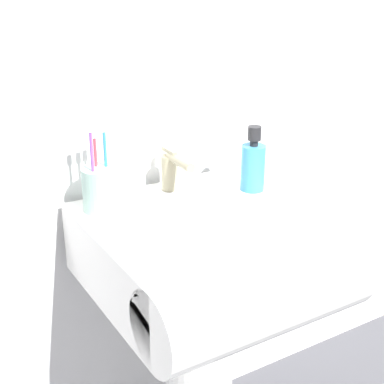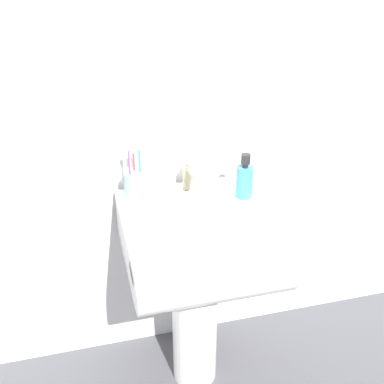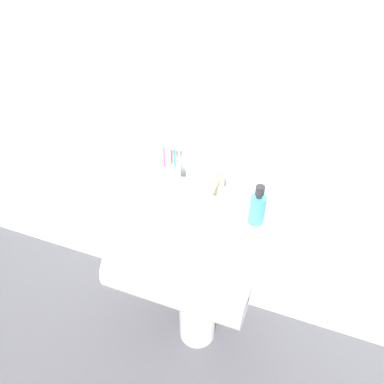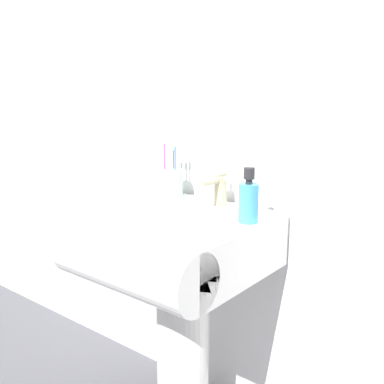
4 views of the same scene
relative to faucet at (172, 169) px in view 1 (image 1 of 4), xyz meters
The scene contains 6 objects.
wall_back 0.40m from the faucet, 100.15° to the left, with size 5.00×0.05×2.40m, color white.
sink_pedestal 0.55m from the faucet, 97.01° to the right, with size 0.17×0.17×0.59m, color white.
sink_basin 0.26m from the faucet, 95.07° to the right, with size 0.49×0.53×0.17m.
faucet is the anchor object (origin of this frame).
toothbrush_cup 0.19m from the faucet, behind, with size 0.08×0.08×0.21m.
soap_bottle 0.20m from the faucet, 28.18° to the right, with size 0.06×0.06×0.16m.
Camera 1 is at (-0.62, -1.01, 1.33)m, focal length 55.00 mm.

